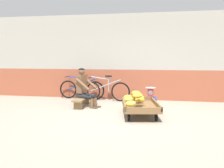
{
  "coord_description": "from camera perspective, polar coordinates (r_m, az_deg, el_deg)",
  "views": [
    {
      "loc": [
        0.68,
        -5.37,
        1.47
      ],
      "look_at": [
        -0.44,
        0.77,
        0.75
      ],
      "focal_mm": 37.88,
      "sensor_mm": 36.0,
      "label": 1
    }
  ],
  "objects": [
    {
      "name": "ground_plane",
      "position": [
        5.61,
        3.03,
        -8.63
      ],
      "size": [
        80.0,
        80.0,
        0.0
      ],
      "primitive_type": "plane",
      "color": "gray"
    },
    {
      "name": "back_wall",
      "position": [
        8.23,
        5.63,
        6.48
      ],
      "size": [
        16.0,
        0.3,
        2.92
      ],
      "color": "#A35138",
      "rests_on": "ground"
    },
    {
      "name": "banana_cart",
      "position": [
        5.98,
        6.79,
        -5.34
      ],
      "size": [
        1.08,
        1.56,
        0.36
      ],
      "color": "brown",
      "rests_on": "ground"
    },
    {
      "name": "banana_pile",
      "position": [
        5.94,
        5.54,
        -3.27
      ],
      "size": [
        0.62,
        1.45,
        0.27
      ],
      "color": "gold",
      "rests_on": "banana_cart"
    },
    {
      "name": "low_bench",
      "position": [
        7.1,
        -7.26,
        -3.78
      ],
      "size": [
        0.32,
        1.11,
        0.27
      ],
      "color": "olive",
      "rests_on": "ground"
    },
    {
      "name": "vendor_seated",
      "position": [
        6.99,
        -6.71,
        -0.88
      ],
      "size": [
        0.73,
        0.59,
        1.14
      ],
      "color": "brown",
      "rests_on": "ground"
    },
    {
      "name": "plastic_crate",
      "position": [
        6.95,
        9.23,
        -4.45
      ],
      "size": [
        0.36,
        0.28,
        0.3
      ],
      "color": "#234CA8",
      "rests_on": "ground"
    },
    {
      "name": "weighing_scale",
      "position": [
        6.9,
        9.28,
        -1.98
      ],
      "size": [
        0.3,
        0.3,
        0.29
      ],
      "color": "#28282D",
      "rests_on": "plastic_crate"
    },
    {
      "name": "bicycle_near_left",
      "position": [
        8.3,
        -7.38,
        -1.21
      ],
      "size": [
        1.66,
        0.48,
        0.86
      ],
      "color": "black",
      "rests_on": "ground"
    },
    {
      "name": "bicycle_far_left",
      "position": [
        7.93,
        -1.57,
        -1.53
      ],
      "size": [
        1.66,
        0.48,
        0.86
      ],
      "color": "black",
      "rests_on": "ground"
    },
    {
      "name": "shopping_bag",
      "position": [
        6.53,
        9.7,
        -5.44
      ],
      "size": [
        0.18,
        0.12,
        0.24
      ],
      "primitive_type": "cube",
      "color": "#D13D4C",
      "rests_on": "ground"
    }
  ]
}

